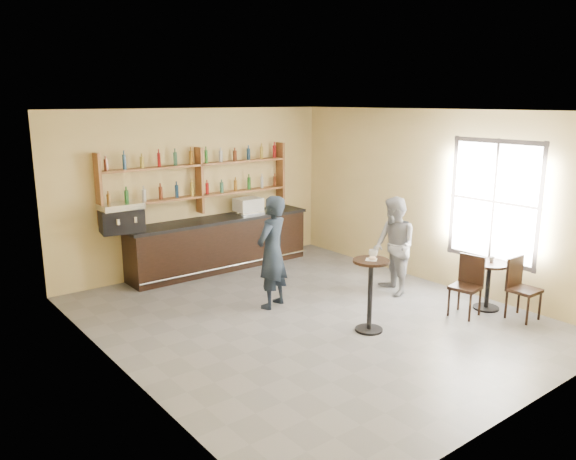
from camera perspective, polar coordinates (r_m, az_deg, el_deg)
floor at (r=8.96m, az=2.17°, el=-8.91°), size 7.00×7.00×0.00m
ceiling at (r=8.31m, az=2.37°, el=12.01°), size 7.00×7.00×0.00m
wall_back at (r=11.34m, az=-9.27°, el=4.02°), size 7.00×0.00×7.00m
wall_front at (r=6.33m, az=23.26°, el=-4.12°), size 7.00×0.00×7.00m
wall_left at (r=6.99m, az=-16.87°, el=-2.04°), size 0.00×7.00×7.00m
wall_right at (r=10.65m, az=14.70°, el=3.17°), size 0.00×7.00×7.00m
window_pane at (r=9.96m, az=20.18°, el=2.71°), size 0.00×2.00×2.00m
window_frame at (r=9.96m, az=20.17°, el=2.71°), size 0.04×1.70×2.10m
shelf_unit at (r=11.20m, az=-8.98°, el=5.00°), size 4.00×0.26×1.40m
liquor_bottles at (r=11.18m, az=-9.01°, el=5.86°), size 3.68×0.10×1.00m
bar_counter at (r=11.40m, az=-6.94°, el=-1.36°), size 3.90×0.76×1.06m
espresso_machine at (r=10.37m, az=-16.56°, el=1.20°), size 0.80×0.59×0.52m
pastry_case at (r=11.62m, az=-4.08°, el=2.46°), size 0.60×0.51×0.32m
pedestal_table at (r=8.39m, az=8.34°, el=-6.61°), size 0.64×0.64×1.10m
napkin at (r=8.22m, az=8.46°, el=-3.00°), size 0.22×0.22×0.00m
donut at (r=8.21m, az=8.57°, el=-2.85°), size 0.14×0.14×0.04m
cup_pedestal at (r=8.37m, az=8.64°, el=-2.35°), size 0.15×0.15×0.10m
man_main at (r=9.16m, az=-1.62°, el=-2.27°), size 0.80×0.66×1.86m
cafe_table at (r=9.76m, az=19.63°, el=-5.35°), size 0.83×0.83×0.79m
cup_cafe at (r=9.68m, az=19.99°, el=-2.82°), size 0.10×0.10×0.08m
chair_west at (r=9.32m, az=17.58°, el=-5.51°), size 0.48×0.48×0.96m
chair_south at (r=9.49m, az=22.89°, el=-5.58°), size 0.42×0.42×0.97m
patron_second at (r=9.96m, az=10.72°, el=-1.63°), size 0.92×1.02×1.73m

